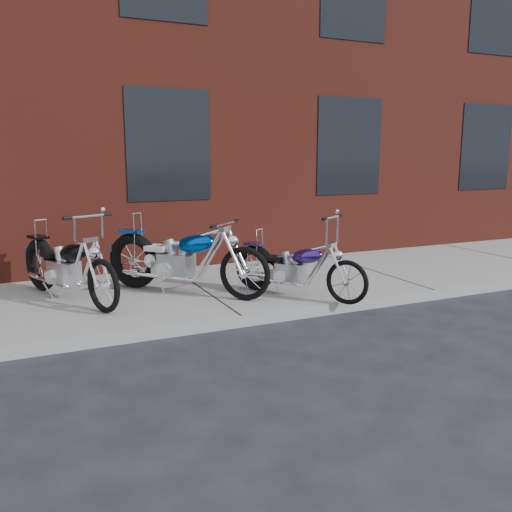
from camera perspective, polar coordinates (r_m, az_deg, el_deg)
name	(u,v)px	position (r m, az deg, el deg)	size (l,w,h in m)	color
ground	(241,328)	(6.59, -1.56, -7.54)	(120.00, 120.00, 0.00)	black
sidewalk	(201,293)	(7.92, -5.81, -3.89)	(22.00, 3.00, 0.15)	#9A9A99
building_brick	(110,71)	(14.11, -15.10, 18.24)	(22.00, 10.00, 8.00)	maroon
chopper_purple	(295,270)	(7.35, 4.16, -1.47)	(1.17, 1.76, 1.14)	black
chopper_blue	(182,261)	(7.54, -7.76, -0.56)	(1.79, 1.94, 1.09)	black
chopper_third	(67,269)	(7.57, -19.27, -1.27)	(1.00, 2.20, 1.19)	black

